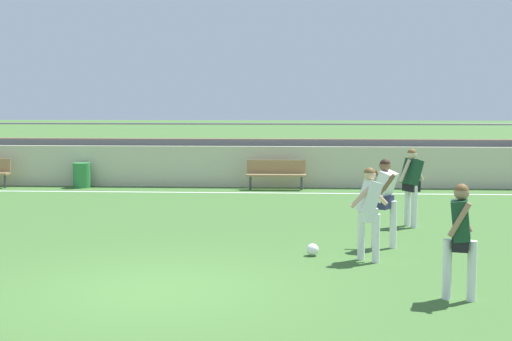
% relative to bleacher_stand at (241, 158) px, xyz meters
% --- Properties ---
extents(ground_plane, '(160.00, 160.00, 0.00)m').
position_rel_bleacher_stand_xyz_m(ground_plane, '(-0.15, -14.50, -0.76)').
color(ground_plane, '#3D662D').
extents(field_line_sideline, '(44.00, 0.12, 0.01)m').
position_rel_bleacher_stand_xyz_m(field_line_sideline, '(-0.15, -3.37, -0.75)').
color(field_line_sideline, white).
rests_on(field_line_sideline, ground).
extents(sideline_wall, '(48.00, 0.16, 1.28)m').
position_rel_bleacher_stand_xyz_m(sideline_wall, '(-0.15, -1.90, -0.12)').
color(sideline_wall, beige).
rests_on(sideline_wall, ground).
extents(bleacher_stand, '(21.32, 2.68, 1.89)m').
position_rel_bleacher_stand_xyz_m(bleacher_stand, '(0.00, 0.00, 0.00)').
color(bleacher_stand, '#897051').
rests_on(bleacher_stand, ground).
extents(bench_centre_sideline, '(1.80, 0.40, 0.90)m').
position_rel_bleacher_stand_xyz_m(bench_centre_sideline, '(1.28, -2.53, -0.21)').
color(bench_centre_sideline, '#99754C').
rests_on(bench_centre_sideline, ground).
extents(trash_bin, '(0.54, 0.54, 0.77)m').
position_rel_bleacher_stand_xyz_m(trash_bin, '(-4.80, -2.35, -0.37)').
color(trash_bin, '#2D7F3D').
rests_on(trash_bin, ground).
extents(player_white_pressing_high, '(0.70, 0.48, 1.62)m').
position_rel_bleacher_stand_xyz_m(player_white_pressing_high, '(3.16, -12.40, 0.20)').
color(player_white_pressing_high, white).
rests_on(player_white_pressing_high, ground).
extents(player_white_on_ball, '(0.54, 0.69, 1.67)m').
position_rel_bleacher_stand_xyz_m(player_white_on_ball, '(3.56, -11.28, 0.24)').
color(player_white_on_ball, white).
rests_on(player_white_on_ball, ground).
extents(player_dark_overlapping, '(0.62, 0.52, 1.71)m').
position_rel_bleacher_stand_xyz_m(player_dark_overlapping, '(4.41, -8.90, 0.26)').
color(player_dark_overlapping, white).
rests_on(player_dark_overlapping, ground).
extents(player_dark_wide_right, '(0.45, 0.54, 1.63)m').
position_rel_bleacher_stand_xyz_m(player_dark_wide_right, '(4.19, -14.81, 0.21)').
color(player_dark_wide_right, white).
rests_on(player_dark_wide_right, ground).
extents(soccer_ball, '(0.22, 0.22, 0.22)m').
position_rel_bleacher_stand_xyz_m(soccer_ball, '(2.21, -12.02, -0.65)').
color(soccer_ball, white).
rests_on(soccer_ball, ground).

